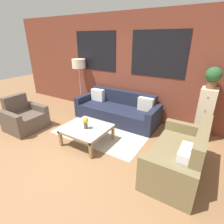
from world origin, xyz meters
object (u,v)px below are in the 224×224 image
couch_dark (117,111)px  flower_vase (85,122)px  settee_vintage (179,157)px  floor_lamp (79,66)px  coffee_table (87,130)px  drawer_cabinet (205,114)px  potted_plant (213,76)px  armchair_corner (24,118)px

couch_dark → flower_vase: size_ratio=9.07×
settee_vintage → floor_lamp: floor_lamp is taller
coffee_table → drawer_cabinet: size_ratio=0.76×
coffee_table → drawer_cabinet: 2.65m
settee_vintage → potted_plant: (0.18, 1.50, 1.13)m
floor_lamp → potted_plant: 3.65m
couch_dark → drawer_cabinet: bearing=5.7°
armchair_corner → floor_lamp: floor_lamp is taller
floor_lamp → potted_plant: size_ratio=3.51×
settee_vintage → coffee_table: (-1.93, -0.09, 0.01)m
floor_lamp → drawer_cabinet: floor_lamp is taller
armchair_corner → flower_vase: size_ratio=3.40×
armchair_corner → floor_lamp: size_ratio=0.55×
flower_vase → settee_vintage: bearing=4.1°
potted_plant → drawer_cabinet: bearing=-90.0°
drawer_cabinet → flower_vase: drawer_cabinet is taller
armchair_corner → couch_dark: bearing=44.0°
floor_lamp → potted_plant: bearing=0.3°
couch_dark → armchair_corner: bearing=-136.0°
drawer_cabinet → potted_plant: potted_plant is taller
settee_vintage → flower_vase: 1.94m
drawer_cabinet → settee_vintage: bearing=-96.8°
couch_dark → potted_plant: potted_plant is taller
coffee_table → floor_lamp: size_ratio=0.57×
settee_vintage → flower_vase: bearing=-175.9°
flower_vase → coffee_table: bearing=98.4°
coffee_table → potted_plant: (2.11, 1.59, 1.12)m
armchair_corner → flower_vase: (1.80, 0.27, 0.25)m
settee_vintage → armchair_corner: settee_vintage is taller
coffee_table → potted_plant: bearing=37.1°
armchair_corner → flower_vase: bearing=8.4°
couch_dark → settee_vintage: size_ratio=1.51×
floor_lamp → drawer_cabinet: (3.65, 0.02, -0.79)m
couch_dark → settee_vintage: bearing=-33.2°
couch_dark → coffee_table: couch_dark is taller
potted_plant → flower_vase: size_ratio=1.75×
couch_dark → potted_plant: 2.45m
flower_vase → potted_plant: bearing=38.0°
settee_vintage → potted_plant: potted_plant is taller
floor_lamp → drawer_cabinet: 3.73m
couch_dark → flower_vase: couch_dark is taller
armchair_corner → coffee_table: size_ratio=0.98×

